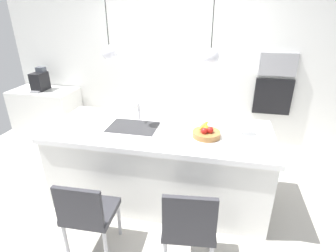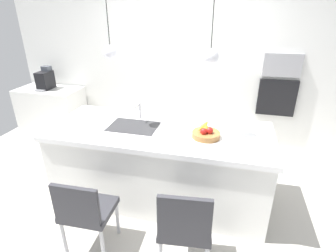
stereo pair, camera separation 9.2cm
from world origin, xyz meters
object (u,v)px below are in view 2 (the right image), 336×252
Objects in this scene: microwave at (282,65)px; chair_near at (85,210)px; oven at (277,98)px; fruit_bowl at (206,133)px; chair_middle at (185,225)px; coffee_machine at (45,80)px.

microwave is 3.29m from chair_near.
fruit_bowl is at bearing -118.69° from oven.
microwave is (0.90, 1.65, 0.44)m from fruit_bowl.
microwave is at bearing 61.31° from fruit_bowl.
fruit_bowl is 0.99m from chair_middle.
chair_middle is (2.91, -2.23, -0.50)m from coffee_machine.
coffee_machine reaches higher than chair_near.
coffee_machine is 3.89m from microwave.
microwave is (3.86, 0.30, 0.38)m from coffee_machine.
chair_middle is (-0.95, -2.53, -0.38)m from oven.
oven is 2.73m from chair_middle.
chair_near is (-1.89, -2.53, -0.43)m from oven.
coffee_machine is at bearing 155.35° from fruit_bowl.
microwave is 0.50m from oven.
chair_middle is at bearing -93.07° from fruit_bowl.
coffee_machine is 0.70× the size of microwave.
oven is at bearing 61.31° from fruit_bowl.
fruit_bowl is 0.55× the size of microwave.
microwave reaches higher than oven.
coffee_machine is 0.42× the size of chair_middle.
chair_near is at bearing -126.77° from oven.
coffee_machine reaches higher than oven.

